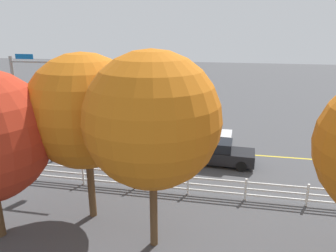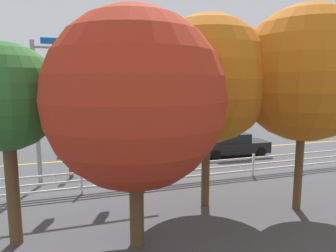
{
  "view_description": "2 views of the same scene",
  "coord_description": "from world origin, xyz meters",
  "px_view_note": "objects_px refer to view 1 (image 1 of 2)",
  "views": [
    {
      "loc": [
        -6.22,
        20.58,
        8.26
      ],
      "look_at": [
        -2.26,
        0.21,
        1.79
      ],
      "focal_mm": 33.78,
      "sensor_mm": 36.0,
      "label": 1
    },
    {
      "loc": [
        4.47,
        19.21,
        4.84
      ],
      "look_at": [
        -1.75,
        -0.18,
        1.9
      ],
      "focal_mm": 32.0,
      "sensor_mm": 36.0,
      "label": 2
    }
  ],
  "objects_px": {
    "car_0": "(215,153)",
    "car_2": "(108,127)",
    "pedestrian": "(52,148)",
    "tree_1": "(85,111)",
    "tree_2": "(152,120)",
    "car_1": "(201,133)"
  },
  "relations": [
    {
      "from": "car_2",
      "to": "pedestrian",
      "type": "height_order",
      "value": "pedestrian"
    },
    {
      "from": "car_1",
      "to": "car_2",
      "type": "xyz_separation_m",
      "value": [
        7.38,
        0.03,
        0.05
      ]
    },
    {
      "from": "car_0",
      "to": "car_1",
      "type": "bearing_deg",
      "value": 111.41
    },
    {
      "from": "tree_1",
      "to": "car_2",
      "type": "bearing_deg",
      "value": -72.2
    },
    {
      "from": "car_0",
      "to": "car_1",
      "type": "height_order",
      "value": "car_0"
    },
    {
      "from": "car_0",
      "to": "pedestrian",
      "type": "xyz_separation_m",
      "value": [
        10.28,
        1.69,
        0.19
      ]
    },
    {
      "from": "tree_1",
      "to": "pedestrian",
      "type": "bearing_deg",
      "value": -45.83
    },
    {
      "from": "car_2",
      "to": "tree_1",
      "type": "xyz_separation_m",
      "value": [
        -3.44,
        10.71,
        4.23
      ]
    },
    {
      "from": "car_2",
      "to": "tree_1",
      "type": "bearing_deg",
      "value": 110.27
    },
    {
      "from": "pedestrian",
      "to": "tree_2",
      "type": "height_order",
      "value": "tree_2"
    },
    {
      "from": "car_0",
      "to": "car_2",
      "type": "distance_m",
      "value": 9.42
    },
    {
      "from": "car_0",
      "to": "car_2",
      "type": "height_order",
      "value": "car_0"
    },
    {
      "from": "car_0",
      "to": "tree_2",
      "type": "relative_size",
      "value": 0.63
    },
    {
      "from": "car_0",
      "to": "car_1",
      "type": "distance_m",
      "value": 4.01
    },
    {
      "from": "car_1",
      "to": "tree_1",
      "type": "distance_m",
      "value": 12.22
    },
    {
      "from": "car_2",
      "to": "car_0",
      "type": "bearing_deg",
      "value": 158.8
    },
    {
      "from": "tree_1",
      "to": "tree_2",
      "type": "distance_m",
      "value": 3.52
    },
    {
      "from": "car_0",
      "to": "tree_1",
      "type": "bearing_deg",
      "value": -123.6
    },
    {
      "from": "pedestrian",
      "to": "car_2",
      "type": "bearing_deg",
      "value": 89.19
    },
    {
      "from": "tree_1",
      "to": "car_0",
      "type": "bearing_deg",
      "value": -126.86
    },
    {
      "from": "car_0",
      "to": "car_1",
      "type": "xyz_separation_m",
      "value": [
        1.25,
        -3.81,
        -0.07
      ]
    },
    {
      "from": "car_1",
      "to": "pedestrian",
      "type": "relative_size",
      "value": 2.79
    }
  ]
}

